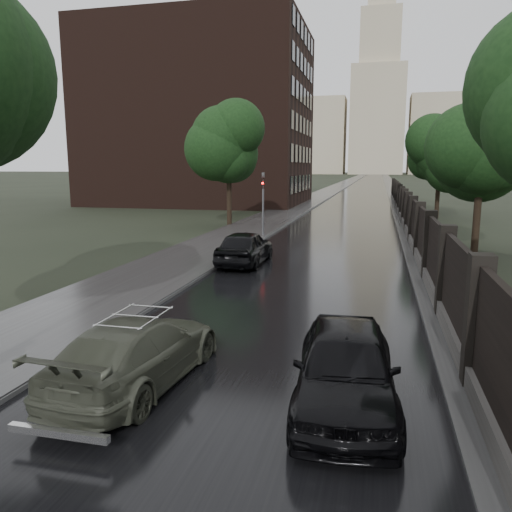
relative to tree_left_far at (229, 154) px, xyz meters
The scene contains 13 objects.
road 160.29m from the tree_left_far, 87.14° to the left, with size 8.00×420.00×0.02m, color black.
sidewalk_left 160.10m from the tree_left_far, 89.28° to the left, with size 4.00×420.00×0.16m, color #2D2D2D.
verge_right 160.65m from the tree_left_far, 85.18° to the left, with size 3.00×420.00×0.08m, color #2D2D2D.
fence_right 13.44m from the tree_left_far, ahead, with size 0.45×75.72×2.70m.
tree_left_far is the anchor object (origin of this frame).
tree_right_b 17.45m from the tree_left_far, 27.30° to the right, with size 4.08×4.08×7.01m.
tree_right_c 18.45m from the tree_left_far, 32.83° to the left, with size 4.08×4.08×7.01m.
traffic_light 6.84m from the tree_left_far, 53.53° to the right, with size 0.16×0.32×4.00m.
brick_building 24.63m from the tree_left_far, 114.44° to the left, with size 24.00×18.00×20.00m, color black.
stalinist_tower 272.14m from the tree_left_far, 88.30° to the left, with size 92.00×30.00×159.00m.
volga_sedan 27.52m from the tree_left_far, 77.15° to the right, with size 1.94×4.76×1.38m, color #404436.
hatchback_left 15.33m from the tree_left_far, 70.50° to the right, with size 1.84×4.57×1.56m, color black.
car_right_near 28.68m from the tree_left_far, 68.96° to the right, with size 1.81×4.50×1.53m, color black.
Camera 1 is at (2.62, -5.12, 4.34)m, focal length 35.00 mm.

